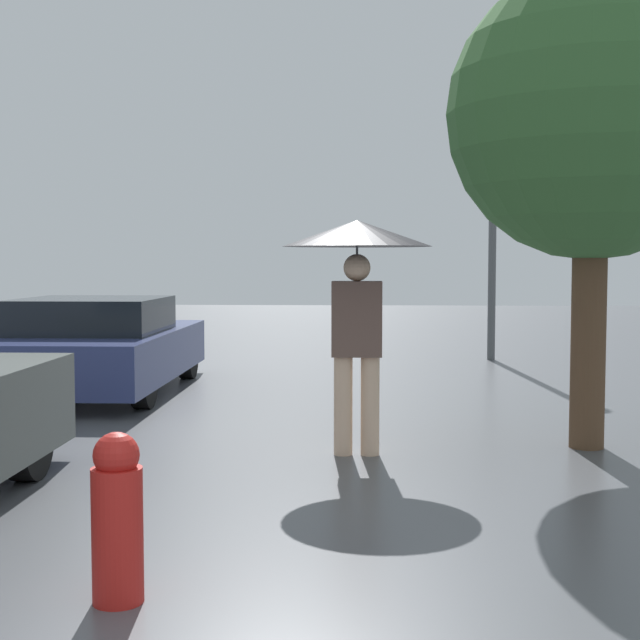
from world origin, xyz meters
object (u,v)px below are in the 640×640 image
parked_car_farthest (97,347)px  street_lamp (493,177)px  pedestrian (357,262)px  tree (593,116)px  fire_hydrant (117,518)px

parked_car_farthest → street_lamp: 6.84m
pedestrian → tree: tree is taller
parked_car_farthest → street_lamp: size_ratio=0.89×
street_lamp → fire_hydrant: (-3.21, -10.25, -2.50)m
parked_car_farthest → fire_hydrant: bearing=-72.7°
street_lamp → fire_hydrant: 11.02m
parked_car_farthest → pedestrian: bearing=-47.0°
pedestrian → fire_hydrant: pedestrian is taller
tree → street_lamp: size_ratio=0.90×
tree → fire_hydrant: (-3.02, -3.54, -2.36)m
fire_hydrant → tree: bearing=49.5°
tree → street_lamp: 6.71m
fire_hydrant → parked_car_farthest: bearing=107.3°
fire_hydrant → street_lamp: bearing=72.6°
pedestrian → street_lamp: (2.12, 7.07, 1.33)m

